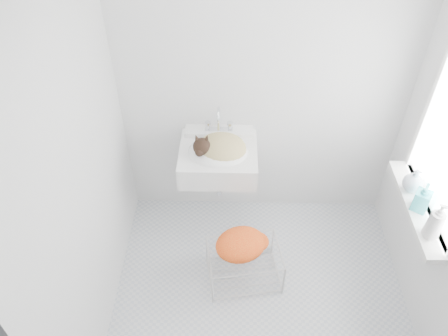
{
  "coord_description": "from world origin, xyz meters",
  "views": [
    {
      "loc": [
        -0.23,
        -1.81,
        3.0
      ],
      "look_at": [
        -0.28,
        0.5,
        0.88
      ],
      "focal_mm": 35.32,
      "sensor_mm": 36.0,
      "label": 1
    }
  ],
  "objects_px": {
    "sink": "(218,149)",
    "wire_rack": "(244,265)",
    "bottle_a": "(429,235)",
    "bottle_c": "(410,189)",
    "cat": "(220,147)",
    "bottle_b": "(418,208)"
  },
  "relations": [
    {
      "from": "sink",
      "to": "bottle_c",
      "type": "distance_m",
      "value": 1.39
    },
    {
      "from": "bottle_c",
      "to": "cat",
      "type": "bearing_deg",
      "value": 164.14
    },
    {
      "from": "bottle_a",
      "to": "bottle_c",
      "type": "bearing_deg",
      "value": 90.0
    },
    {
      "from": "sink",
      "to": "bottle_a",
      "type": "bearing_deg",
      "value": -30.83
    },
    {
      "from": "sink",
      "to": "cat",
      "type": "distance_m",
      "value": 0.04
    },
    {
      "from": "sink",
      "to": "wire_rack",
      "type": "distance_m",
      "value": 0.92
    },
    {
      "from": "bottle_a",
      "to": "bottle_b",
      "type": "distance_m",
      "value": 0.23
    },
    {
      "from": "wire_rack",
      "to": "bottle_a",
      "type": "distance_m",
      "value": 1.34
    },
    {
      "from": "cat",
      "to": "wire_rack",
      "type": "relative_size",
      "value": 0.75
    },
    {
      "from": "bottle_a",
      "to": "bottle_b",
      "type": "height_order",
      "value": "bottle_a"
    },
    {
      "from": "sink",
      "to": "wire_rack",
      "type": "relative_size",
      "value": 1.11
    },
    {
      "from": "bottle_c",
      "to": "bottle_b",
      "type": "bearing_deg",
      "value": -90.0
    },
    {
      "from": "cat",
      "to": "bottle_a",
      "type": "relative_size",
      "value": 1.71
    },
    {
      "from": "cat",
      "to": "wire_rack",
      "type": "distance_m",
      "value": 0.93
    },
    {
      "from": "cat",
      "to": "bottle_c",
      "type": "distance_m",
      "value": 1.37
    },
    {
      "from": "wire_rack",
      "to": "bottle_a",
      "type": "bearing_deg",
      "value": -12.21
    },
    {
      "from": "sink",
      "to": "bottle_b",
      "type": "distance_m",
      "value": 1.45
    },
    {
      "from": "cat",
      "to": "bottle_c",
      "type": "xyz_separation_m",
      "value": [
        1.32,
        -0.37,
        -0.04
      ]
    },
    {
      "from": "sink",
      "to": "cat",
      "type": "xyz_separation_m",
      "value": [
        0.01,
        -0.02,
        0.04
      ]
    },
    {
      "from": "bottle_a",
      "to": "bottle_c",
      "type": "distance_m",
      "value": 0.4
    },
    {
      "from": "wire_rack",
      "to": "cat",
      "type": "bearing_deg",
      "value": 110.23
    },
    {
      "from": "sink",
      "to": "bottle_a",
      "type": "distance_m",
      "value": 1.55
    }
  ]
}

